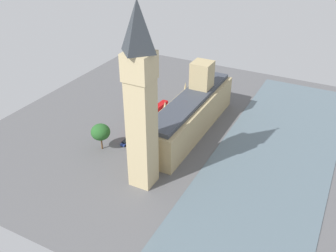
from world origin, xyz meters
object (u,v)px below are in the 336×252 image
parliament_building (191,112)px  clock_tower (141,98)px  car_dark_green_kerbside (179,101)px  plane_tree_near_tower (101,132)px  double_decker_bus_opposite_hall (138,128)px  double_decker_bus_leading (159,109)px  plane_tree_midblock (138,108)px  street_lamp_corner (146,102)px  car_blue_under_trees (125,142)px  pedestrian_trailing (182,110)px  pedestrian_by_river_gate (166,128)px

parliament_building → clock_tower: 43.17m
car_dark_green_kerbside → plane_tree_near_tower: plane_tree_near_tower is taller
clock_tower → double_decker_bus_opposite_hall: bearing=-55.2°
double_decker_bus_leading → plane_tree_midblock: size_ratio=1.41×
double_decker_bus_leading → plane_tree_midblock: (5.87, 7.22, 2.72)m
double_decker_bus_opposite_hall → street_lamp_corner: (6.75, -17.86, 1.93)m
car_blue_under_trees → pedestrian_trailing: bearing=79.8°
street_lamp_corner → car_blue_under_trees: bearing=103.4°
pedestrian_by_river_gate → plane_tree_near_tower: size_ratio=0.16×
parliament_building → street_lamp_corner: 23.76m
parliament_building → car_blue_under_trees: parliament_building is taller
double_decker_bus_opposite_hall → car_blue_under_trees: bearing=87.9°
pedestrian_trailing → double_decker_bus_leading: bearing=109.6°
car_dark_green_kerbside → car_blue_under_trees: (2.71, 39.81, -0.00)m
plane_tree_midblock → car_dark_green_kerbside: bearing=-111.1°
plane_tree_near_tower → street_lamp_corner: 32.63m
parliament_building → double_decker_bus_opposite_hall: 21.41m
clock_tower → double_decker_bus_opposite_hall: (16.66, -24.01, -27.31)m
double_decker_bus_leading → plane_tree_midblock: 9.69m
double_decker_bus_leading → double_decker_bus_opposite_hall: size_ratio=1.00×
double_decker_bus_opposite_hall → plane_tree_midblock: 12.06m
clock_tower → pedestrian_trailing: clock_tower is taller
plane_tree_near_tower → car_blue_under_trees: bearing=-133.5°
pedestrian_by_river_gate → street_lamp_corner: size_ratio=0.25×
car_dark_green_kerbside → pedestrian_by_river_gate: car_dark_green_kerbside is taller
parliament_building → plane_tree_near_tower: parliament_building is taller
pedestrian_trailing → plane_tree_near_tower: size_ratio=0.16×
car_dark_green_kerbside → double_decker_bus_leading: size_ratio=0.43×
car_blue_under_trees → plane_tree_near_tower: (5.99, 6.31, 6.15)m
car_blue_under_trees → parliament_building: bearing=54.1°
pedestrian_trailing → parliament_building: bearing=-166.1°
car_blue_under_trees → car_dark_green_kerbside: bearing=88.4°
car_blue_under_trees → plane_tree_midblock: plane_tree_midblock is taller
car_blue_under_trees → plane_tree_near_tower: 10.65m
clock_tower → car_dark_green_kerbside: bearing=-75.4°
double_decker_bus_leading → pedestrian_trailing: 10.12m
parliament_building → plane_tree_near_tower: size_ratio=5.80×
car_dark_green_kerbside → double_decker_bus_opposite_hall: double_decker_bus_opposite_hall is taller
parliament_building → plane_tree_midblock: (22.35, 2.88, -2.29)m
car_blue_under_trees → plane_tree_near_tower: size_ratio=0.45×
pedestrian_trailing → pedestrian_by_river_gate: pedestrian_by_river_gate is taller
clock_tower → street_lamp_corner: (23.42, -41.87, -25.38)m
car_blue_under_trees → pedestrian_trailing: size_ratio=2.82×
car_dark_green_kerbside → plane_tree_near_tower: 47.33m
car_dark_green_kerbside → pedestrian_by_river_gate: size_ratio=2.78×
car_dark_green_kerbside → clock_tower: bearing=-72.0°
street_lamp_corner → pedestrian_by_river_gate: bearing=146.0°
double_decker_bus_leading → car_blue_under_trees: size_ratio=2.34×
street_lamp_corner → pedestrian_trailing: bearing=-154.3°
parliament_building → street_lamp_corner: parliament_building is taller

